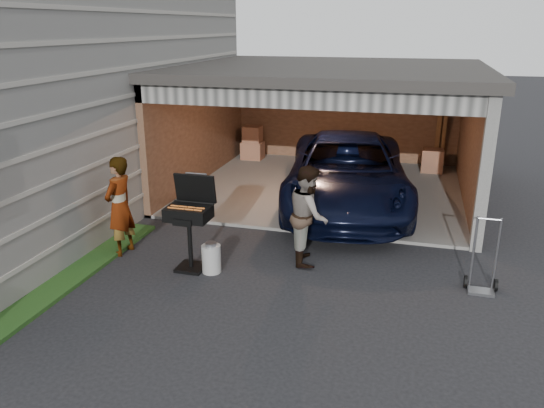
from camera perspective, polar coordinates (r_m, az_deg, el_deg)
The scene contains 8 objects.
ground at distance 7.30m, azimuth -9.19°, elevation -12.49°, with size 80.00×80.00×0.00m, color black.
garage at distance 12.72m, azimuth 6.43°, elevation 10.08°, with size 6.80×6.30×2.90m.
minivan at distance 11.32m, azimuth 8.07°, elevation 3.12°, with size 2.47×5.36×1.49m, color black.
woman at distance 9.29m, azimuth -16.08°, elevation -0.23°, with size 0.62×0.41×1.71m, color #ADBFDA.
man at distance 8.64m, azimuth 3.94°, elevation -1.16°, with size 0.80×0.62×1.64m, color #3D2618.
bbq_grill at distance 8.44m, azimuth -8.85°, elevation -1.29°, with size 0.68×0.60×1.52m.
propane_tank at distance 8.51m, azimuth -6.54°, elevation -5.87°, with size 0.30×0.30×0.45m, color #B4B4AF.
hand_truck at distance 8.48m, azimuth 21.65°, elevation -7.33°, with size 0.47×0.34×1.14m.
Camera 1 is at (2.73, -5.63, 3.75)m, focal length 35.00 mm.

